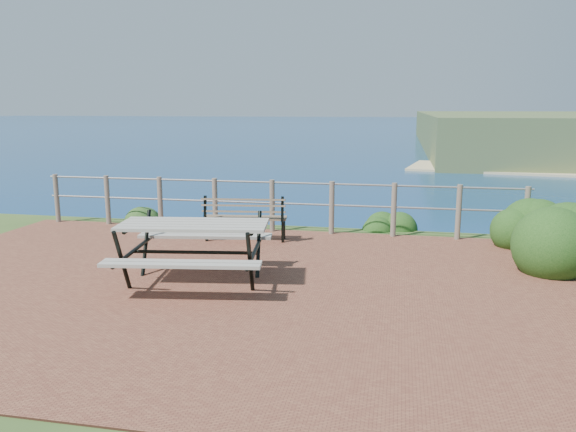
% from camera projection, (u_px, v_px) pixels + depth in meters
% --- Properties ---
extents(ground, '(10.00, 7.00, 0.12)m').
position_uv_depth(ground, '(218.00, 285.00, 7.65)').
color(ground, brown).
rests_on(ground, ground).
extents(ocean, '(1200.00, 1200.00, 0.00)m').
position_uv_depth(ocean, '(395.00, 113.00, 200.10)').
color(ocean, '#155481').
rests_on(ocean, ground).
extents(safety_railing, '(9.40, 0.10, 1.00)m').
position_uv_depth(safety_railing, '(272.00, 203.00, 10.76)').
color(safety_railing, '#6B5B4C').
rests_on(safety_railing, ground).
extents(picnic_table, '(2.07, 1.70, 0.83)m').
position_uv_depth(picnic_table, '(194.00, 246.00, 7.59)').
color(picnic_table, '#9D998D').
rests_on(picnic_table, ground).
extents(park_bench, '(1.52, 0.55, 0.83)m').
position_uv_depth(park_bench, '(245.00, 211.00, 10.05)').
color(park_bench, brown).
rests_on(park_bench, ground).
extents(shrub_right_front, '(1.46, 1.46, 2.07)m').
position_uv_depth(shrub_right_front, '(572.00, 271.00, 8.29)').
color(shrub_right_front, '#163D12').
rests_on(shrub_right_front, ground).
extents(shrub_right_edge, '(1.16, 1.16, 1.66)m').
position_uv_depth(shrub_right_edge, '(533.00, 246.00, 9.78)').
color(shrub_right_edge, '#163D12').
rests_on(shrub_right_edge, ground).
extents(shrub_lip_west, '(0.74, 0.74, 0.47)m').
position_uv_depth(shrub_lip_west, '(143.00, 223.00, 11.75)').
color(shrub_lip_west, '#25491B').
rests_on(shrub_lip_west, ground).
extents(shrub_lip_east, '(0.75, 0.75, 0.48)m').
position_uv_depth(shrub_lip_east, '(388.00, 229.00, 11.09)').
color(shrub_lip_east, '#163D12').
rests_on(shrub_lip_east, ground).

